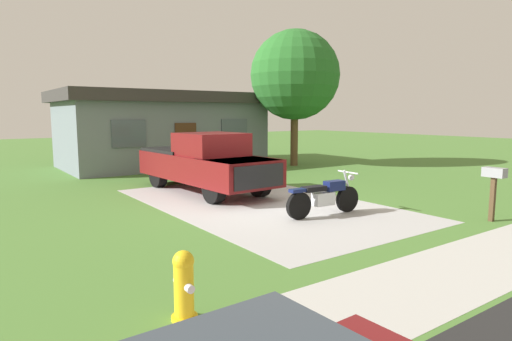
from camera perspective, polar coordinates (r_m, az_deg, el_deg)
The scene contains 9 objects.
ground_plane at distance 12.09m, azimuth 0.66°, elevation -4.41°, with size 80.00×80.00×0.00m, color #4C7A33.
driveway_pad at distance 12.09m, azimuth 0.66°, elevation -4.40°, with size 5.23×8.84×0.01m, color #B2B2B2.
sidewalk_strip at distance 8.19m, azimuth 26.56°, elevation -10.99°, with size 36.00×1.80×0.01m, color #BABAB5.
motorcycle at distance 10.78m, azimuth 9.01°, elevation -3.40°, with size 2.21×0.70×1.09m.
pickup_truck at distance 14.03m, azimuth -6.87°, elevation 1.13°, with size 2.31×5.72×1.90m.
fire_hydrant at distance 5.46m, azimuth -9.48°, elevation -14.79°, with size 0.32×0.40×0.87m.
mailbox at distance 11.40m, azimuth 28.84°, elevation -1.07°, with size 0.26×0.48×1.26m.
shade_tree at distance 21.08m, azimuth 5.14°, elevation 12.36°, with size 4.23×4.23×6.43m.
neighbor_house at distance 21.52m, azimuth -12.21°, elevation 5.43°, with size 9.60×5.60×3.50m.
Camera 1 is at (-6.93, -9.59, 2.48)m, focal length 30.39 mm.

